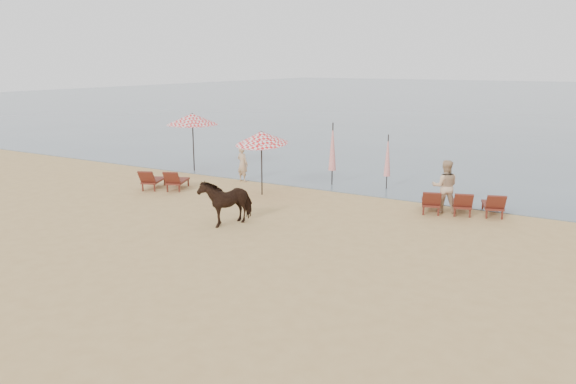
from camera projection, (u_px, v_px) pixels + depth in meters
name	position (u px, v px, depth m)	size (l,w,h in m)	color
ground	(175.00, 283.00, 12.64)	(120.00, 120.00, 0.00)	tan
sea	(556.00, 97.00, 79.72)	(160.00, 140.00, 0.06)	#51606B
lounger_cluster_left	(164.00, 180.00, 21.75)	(2.03, 1.99, 0.56)	maroon
lounger_cluster_right	(462.00, 203.00, 18.22)	(2.86, 2.20, 0.56)	maroon
umbrella_open_left_a	(192.00, 119.00, 25.00)	(2.31, 2.31, 2.63)	black
umbrella_open_left_b	(261.00, 138.00, 20.53)	(1.94, 1.98, 2.48)	black
umbrella_closed_left	(333.00, 147.00, 22.28)	(0.31, 0.31, 2.53)	black
umbrella_closed_right	(388.00, 156.00, 21.63)	(0.26, 0.26, 2.15)	black
cow	(226.00, 201.00, 17.16)	(0.76, 1.67, 1.41)	black
beachgoer_left	(243.00, 164.00, 23.20)	(0.54, 0.35, 1.48)	tan
beachgoer_right_a	(445.00, 186.00, 18.38)	(0.85, 0.66, 1.75)	tan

